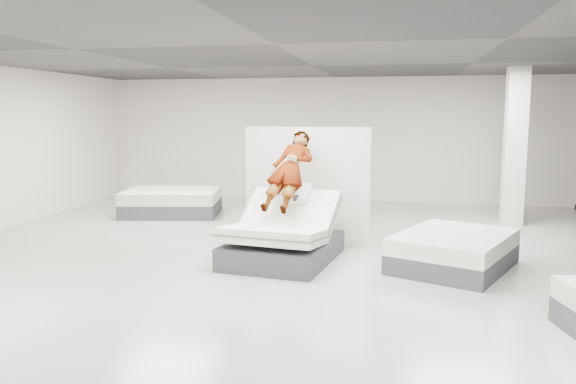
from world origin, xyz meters
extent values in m
plane|color=#AEACA4|center=(0.00, 0.00, 0.00)|extent=(14.00, 14.00, 0.00)
plane|color=#27272A|center=(0.00, 0.00, 3.20)|extent=(14.00, 14.00, 0.00)
cube|color=silver|center=(0.00, 7.00, 1.60)|extent=(12.00, 0.04, 3.20)
cube|color=#3E3E44|center=(-0.03, 0.69, 0.17)|extent=(1.72, 2.13, 0.34)
cube|color=white|center=(0.02, 1.04, 0.69)|extent=(1.58, 1.13, 0.70)
cube|color=#5C5C60|center=(0.02, 1.04, 0.69)|extent=(1.58, 1.06, 0.56)
cube|color=white|center=(-0.09, 0.23, 0.50)|extent=(1.59, 1.19, 0.31)
cube|color=#5C5C60|center=(-0.09, 0.23, 0.50)|extent=(1.60, 1.19, 0.13)
cube|color=silver|center=(0.05, 1.19, 1.00)|extent=(0.59, 0.47, 0.32)
imported|color=slate|center=(0.02, 0.99, 1.19)|extent=(0.80, 1.48, 1.48)
cube|color=black|center=(0.18, 0.61, 1.00)|extent=(0.07, 0.15, 0.08)
cube|color=silver|center=(0.11, 1.99, 1.02)|extent=(2.24, 0.38, 2.04)
cube|color=#3E3E44|center=(2.53, 0.77, 0.14)|extent=(2.06, 2.30, 0.28)
cube|color=white|center=(2.53, 0.77, 0.40)|extent=(2.06, 2.30, 0.24)
cube|color=#3E3E44|center=(-3.32, 4.15, 0.15)|extent=(2.31, 1.90, 0.31)
cube|color=white|center=(-3.32, 4.15, 0.44)|extent=(2.31, 1.90, 0.26)
cube|color=silver|center=(4.00, 4.50, 1.60)|extent=(0.40, 0.40, 3.20)
camera|label=1|loc=(1.71, -7.62, 2.26)|focal=35.00mm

